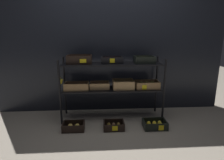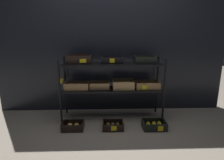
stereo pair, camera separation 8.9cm
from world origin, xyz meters
name	(u,v)px [view 1 (the left image)]	position (x,y,z in m)	size (l,w,h in m)	color
ground_plane	(112,117)	(0.00, 0.00, 0.00)	(10.00, 10.00, 0.00)	gray
storefront_wall	(111,51)	(0.00, 0.40, 1.07)	(3.97, 0.12, 2.14)	black
display_rack	(112,77)	(0.00, 0.01, 0.69)	(1.68, 0.43, 1.04)	black
crate_ground_apple_gold	(74,127)	(-0.58, -0.40, 0.05)	(0.31, 0.20, 0.11)	black
crate_ground_kiwi	(114,126)	(0.00, -0.40, 0.04)	(0.30, 0.22, 0.11)	black
crate_ground_lemon	(155,125)	(0.61, -0.41, 0.05)	(0.34, 0.24, 0.12)	black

